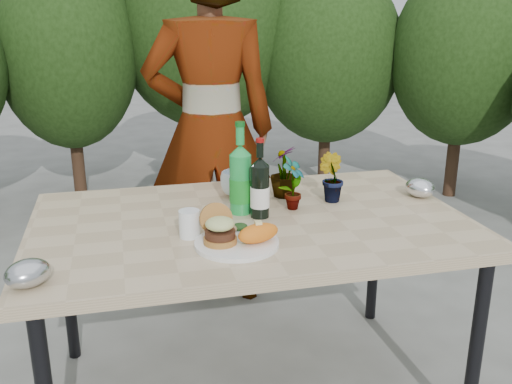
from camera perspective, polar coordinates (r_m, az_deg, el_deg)
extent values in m
cube|color=tan|center=(2.13, -0.51, -3.20)|extent=(1.60, 1.00, 0.04)
cylinder|color=black|center=(2.23, 21.17, -14.25)|extent=(0.05, 0.05, 0.71)
cylinder|color=black|center=(2.63, -18.35, -8.80)|extent=(0.05, 0.05, 0.71)
cylinder|color=black|center=(2.87, 11.76, -5.95)|extent=(0.05, 0.05, 0.71)
cylinder|color=#382316|center=(4.92, -17.28, 1.94)|extent=(0.10, 0.10, 0.42)
ellipsoid|color=#254416|center=(4.76, -18.38, 13.28)|extent=(1.08, 1.08, 1.53)
cylinder|color=#382316|center=(5.14, -4.90, 3.84)|extent=(0.10, 0.10, 0.50)
ellipsoid|color=#254416|center=(4.99, -5.24, 15.97)|extent=(1.48, 1.48, 1.66)
cylinder|color=#382316|center=(5.12, 6.78, 3.03)|extent=(0.10, 0.10, 0.38)
ellipsoid|color=#254416|center=(4.97, 7.18, 13.41)|extent=(1.24, 1.24, 1.47)
cylinder|color=#382316|center=(4.99, 18.96, 2.13)|extent=(0.10, 0.10, 0.44)
ellipsoid|color=#254416|center=(4.84, 20.08, 12.74)|extent=(1.13, 1.13, 1.41)
cylinder|color=white|center=(1.89, -1.94, -5.17)|extent=(0.28, 0.28, 0.01)
cylinder|color=#B7722D|center=(1.87, -3.60, -4.83)|extent=(0.11, 0.11, 0.02)
cylinder|color=#472314|center=(1.86, -3.61, -4.19)|extent=(0.10, 0.10, 0.02)
ellipsoid|color=beige|center=(1.85, -3.63, -3.20)|extent=(0.10, 0.10, 0.04)
cylinder|color=#B7722D|center=(1.92, -4.02, -2.72)|extent=(0.11, 0.06, 0.11)
ellipsoid|color=orange|center=(1.87, 0.23, -4.13)|extent=(0.17, 0.12, 0.06)
ellipsoid|color=olive|center=(1.96, -2.48, -3.64)|extent=(0.04, 0.04, 0.02)
ellipsoid|color=#193814|center=(1.97, -1.66, -3.49)|extent=(0.06, 0.04, 0.03)
cylinder|color=black|center=(2.11, 0.39, 0.04)|extent=(0.07, 0.07, 0.20)
cylinder|color=white|center=(2.12, 0.39, -0.47)|extent=(0.07, 0.07, 0.08)
cone|color=black|center=(2.08, 0.40, 3.05)|extent=(0.07, 0.07, 0.03)
cylinder|color=black|center=(2.07, 0.40, 4.25)|extent=(0.03, 0.03, 0.06)
cylinder|color=maroon|center=(2.06, 0.40, 5.20)|extent=(0.03, 0.03, 0.01)
cylinder|color=green|center=(2.15, -1.56, 0.79)|extent=(0.08, 0.08, 0.23)
cylinder|color=#198C26|center=(2.16, -1.56, 0.22)|extent=(0.08, 0.08, 0.09)
cone|color=green|center=(2.12, -1.59, 4.24)|extent=(0.08, 0.08, 0.04)
cylinder|color=green|center=(2.10, -1.60, 5.67)|extent=(0.03, 0.03, 0.07)
cylinder|color=#0C5919|center=(2.09, -1.61, 6.81)|extent=(0.04, 0.04, 0.02)
cylinder|color=white|center=(1.95, -6.67, -3.17)|extent=(0.07, 0.07, 0.09)
imported|color=#286121|center=(2.19, 3.71, 0.88)|extent=(0.13, 0.13, 0.21)
imported|color=#20501B|center=(2.31, 7.50, 1.44)|extent=(0.13, 0.14, 0.19)
imported|color=#275C1F|center=(2.35, 2.84, 2.05)|extent=(0.17, 0.17, 0.21)
imported|color=silver|center=(2.36, -1.97, 0.83)|extent=(0.14, 0.14, 0.10)
ellipsoid|color=#B1B3B8|center=(1.73, -21.86, -7.55)|extent=(0.17, 0.17, 0.08)
ellipsoid|color=silver|center=(2.45, 16.08, 0.42)|extent=(0.14, 0.16, 0.08)
imported|color=#9D6B4E|center=(2.88, -4.56, 6.14)|extent=(0.71, 0.51, 1.82)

